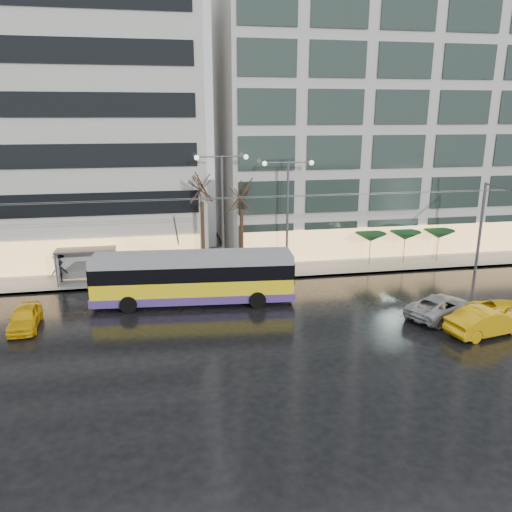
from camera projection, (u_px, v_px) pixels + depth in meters
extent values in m
plane|color=black|center=(211.00, 336.00, 28.06)|extent=(140.00, 140.00, 0.00)
cube|color=gray|center=(219.00, 263.00, 41.63)|extent=(80.00, 10.00, 0.15)
cube|color=slate|center=(226.00, 281.00, 36.95)|extent=(80.00, 0.10, 0.15)
cube|color=#B7B5AF|center=(394.00, 107.00, 45.88)|extent=(32.00, 14.00, 25.00)
cube|color=yellow|center=(194.00, 287.00, 32.69)|extent=(13.01, 3.71, 1.60)
cube|color=#4C3381|center=(194.00, 294.00, 32.83)|extent=(13.05, 3.76, 0.53)
cube|color=black|center=(193.00, 269.00, 32.36)|extent=(13.03, 3.73, 0.96)
cube|color=gray|center=(193.00, 258.00, 32.16)|extent=(13.01, 3.71, 0.53)
cube|color=black|center=(291.00, 269.00, 33.03)|extent=(0.26, 2.46, 1.39)
cube|color=black|center=(92.00, 275.00, 31.79)|extent=(0.26, 2.46, 1.39)
cylinder|color=black|center=(254.00, 286.00, 34.51)|extent=(1.10, 0.46, 1.07)
cylinder|color=black|center=(258.00, 300.00, 31.96)|extent=(1.10, 0.46, 1.07)
cylinder|color=black|center=(134.00, 290.00, 33.74)|extent=(1.10, 0.46, 1.07)
cylinder|color=black|center=(128.00, 305.00, 31.18)|extent=(1.10, 0.46, 1.07)
cylinder|color=#595B60|center=(176.00, 232.00, 32.61)|extent=(0.39, 3.97, 2.81)
cylinder|color=#595B60|center=(176.00, 230.00, 33.12)|extent=(0.39, 3.97, 2.81)
cylinder|color=#595B60|center=(481.00, 227.00, 38.97)|extent=(0.24, 0.24, 7.00)
cube|color=#595B60|center=(508.00, 188.00, 35.67)|extent=(0.10, 5.00, 0.10)
cylinder|color=#595B60|center=(216.00, 199.00, 31.82)|extent=(42.00, 0.04, 0.04)
cylinder|color=#595B60|center=(215.00, 198.00, 32.29)|extent=(42.00, 0.04, 0.04)
cube|color=#595B60|center=(86.00, 250.00, 35.89)|extent=(4.20, 1.60, 0.12)
cube|color=silver|center=(89.00, 264.00, 36.90)|extent=(4.00, 0.05, 2.20)
cube|color=white|center=(58.00, 268.00, 35.88)|extent=(0.10, 1.40, 2.20)
cylinder|color=#595B60|center=(56.00, 271.00, 35.23)|extent=(0.10, 0.10, 2.40)
cylinder|color=#595B60|center=(60.00, 265.00, 36.55)|extent=(0.10, 0.10, 2.40)
cylinder|color=#595B60|center=(115.00, 268.00, 35.92)|extent=(0.10, 0.10, 2.40)
cylinder|color=#595B60|center=(116.00, 262.00, 37.25)|extent=(0.10, 0.10, 2.40)
cylinder|color=#595B60|center=(223.00, 216.00, 37.35)|extent=(0.18, 0.18, 9.00)
cylinder|color=#595B60|center=(209.00, 157.00, 36.00)|extent=(1.80, 0.10, 0.10)
cylinder|color=#595B60|center=(234.00, 156.00, 36.31)|extent=(1.80, 0.10, 0.10)
sphere|color=#FFF2CC|center=(197.00, 158.00, 35.85)|extent=(0.36, 0.36, 0.36)
sphere|color=#FFF2CC|center=(246.00, 157.00, 36.48)|extent=(0.36, 0.36, 0.36)
cylinder|color=#595B60|center=(287.00, 217.00, 38.29)|extent=(0.18, 0.18, 8.50)
cylinder|color=#595B60|center=(277.00, 163.00, 37.00)|extent=(1.80, 0.10, 0.10)
cylinder|color=#595B60|center=(300.00, 162.00, 37.31)|extent=(1.80, 0.10, 0.10)
sphere|color=#FFF2CC|center=(265.00, 164.00, 36.86)|extent=(0.36, 0.36, 0.36)
sphere|color=#FFF2CC|center=(312.00, 163.00, 37.48)|extent=(0.36, 0.36, 0.36)
cylinder|color=black|center=(203.00, 238.00, 37.75)|extent=(0.28, 0.28, 5.60)
cylinder|color=black|center=(242.00, 241.00, 38.55)|extent=(0.28, 0.28, 4.90)
cylinder|color=#595B60|center=(370.00, 252.00, 40.56)|extent=(0.06, 0.06, 2.20)
cone|color=#113E1D|center=(371.00, 237.00, 40.23)|extent=(2.50, 2.50, 0.70)
cylinder|color=#595B60|center=(404.00, 250.00, 41.08)|extent=(0.06, 0.06, 2.20)
cone|color=#113E1D|center=(405.00, 236.00, 40.75)|extent=(2.50, 2.50, 0.70)
cylinder|color=#595B60|center=(437.00, 248.00, 41.60)|extent=(0.06, 0.06, 2.20)
cone|color=#113E1D|center=(439.00, 234.00, 41.27)|extent=(2.50, 2.50, 0.70)
imported|color=yellow|center=(25.00, 317.00, 28.90)|extent=(1.80, 3.96, 1.32)
imported|color=#DFA10B|center=(486.00, 321.00, 28.05)|extent=(5.01, 2.59, 1.57)
imported|color=#A1A1A5|center=(440.00, 306.00, 30.47)|extent=(5.41, 4.32, 1.37)
imported|color=black|center=(125.00, 272.00, 35.98)|extent=(0.74, 0.62, 1.74)
imported|color=#E04A5C|center=(124.00, 261.00, 35.74)|extent=(1.26, 1.27, 0.88)
imported|color=black|center=(144.00, 261.00, 38.40)|extent=(1.15, 1.07, 1.90)
imported|color=black|center=(60.00, 271.00, 36.43)|extent=(1.15, 0.76, 1.68)
imported|color=black|center=(58.00, 259.00, 36.18)|extent=(0.92, 0.92, 0.72)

